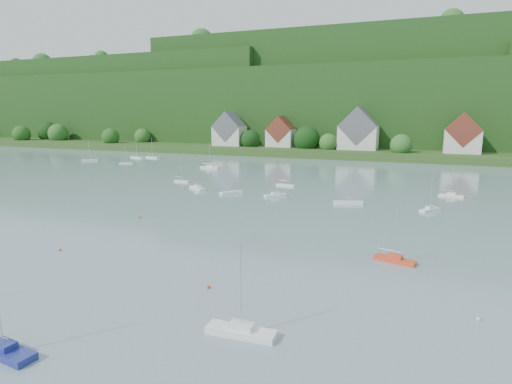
# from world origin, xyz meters

# --- Properties ---
(far_shore_strip) EXTENTS (600.00, 60.00, 3.00)m
(far_shore_strip) POSITION_xyz_m (0.00, 200.00, 1.50)
(far_shore_strip) COLOR #2F4B1C
(far_shore_strip) RESTS_ON ground
(forested_ridge) EXTENTS (620.00, 181.22, 69.89)m
(forested_ridge) POSITION_xyz_m (0.39, 268.57, 22.89)
(forested_ridge) COLOR #193C13
(forested_ridge) RESTS_ON ground
(village_building_0) EXTENTS (14.00, 10.40, 16.00)m
(village_building_0) POSITION_xyz_m (-55.00, 187.00, 9.51)
(village_building_0) COLOR silver
(village_building_0) RESTS_ON far_shore_strip
(village_building_1) EXTENTS (12.00, 9.36, 14.00)m
(village_building_1) POSITION_xyz_m (-30.00, 189.00, 8.75)
(village_building_1) COLOR silver
(village_building_1) RESTS_ON far_shore_strip
(village_building_2) EXTENTS (16.00, 11.44, 18.00)m
(village_building_2) POSITION_xyz_m (5.00, 188.00, 10.27)
(village_building_2) COLOR silver
(village_building_2) RESTS_ON far_shore_strip
(village_building_3) EXTENTS (13.00, 10.40, 15.50)m
(village_building_3) POSITION_xyz_m (45.00, 186.00, 9.43)
(village_building_3) COLOR silver
(village_building_3) RESTS_ON far_shore_strip
(near_sailboat_1) EXTENTS (6.19, 2.32, 8.16)m
(near_sailboat_1) POSITION_xyz_m (2.44, 23.06, 0.44)
(near_sailboat_1) COLOR navy
(near_sailboat_1) RESTS_ON ground
(near_sailboat_3) EXTENTS (6.14, 1.93, 8.21)m
(near_sailboat_3) POSITION_xyz_m (18.61, 32.66, 0.44)
(near_sailboat_3) COLOR white
(near_sailboat_3) RESTS_ON ground
(near_sailboat_5) EXTENTS (5.40, 2.85, 7.02)m
(near_sailboat_5) POSITION_xyz_m (29.48, 56.48, 0.41)
(near_sailboat_5) COLOR #E84424
(near_sailboat_5) RESTS_ON ground
(mooring_buoy_2) EXTENTS (0.40, 0.40, 0.40)m
(mooring_buoy_2) POSITION_xyz_m (11.35, 40.44, 0.00)
(mooring_buoy_2) COLOR #DE4112
(mooring_buoy_2) RESTS_ON ground
(mooring_buoy_3) EXTENTS (0.43, 0.43, 0.43)m
(mooring_buoy_3) POSITION_xyz_m (-14.78, 63.46, 0.00)
(mooring_buoy_3) COLOR #DE4112
(mooring_buoy_3) RESTS_ON ground
(mooring_buoy_4) EXTENTS (0.43, 0.43, 0.43)m
(mooring_buoy_4) POSITION_xyz_m (37.73, 43.12, 0.00)
(mooring_buoy_4) COLOR silver
(mooring_buoy_4) RESTS_ON ground
(mooring_buoy_5) EXTENTS (0.37, 0.37, 0.37)m
(mooring_buoy_5) POSITION_xyz_m (-13.70, 44.24, 0.00)
(mooring_buoy_5) COLOR #DE4112
(mooring_buoy_5) RESTS_ON ground
(far_sailboat_cluster) EXTENTS (192.19, 64.13, 8.71)m
(far_sailboat_cluster) POSITION_xyz_m (0.97, 118.39, 0.37)
(far_sailboat_cluster) COLOR white
(far_sailboat_cluster) RESTS_ON ground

